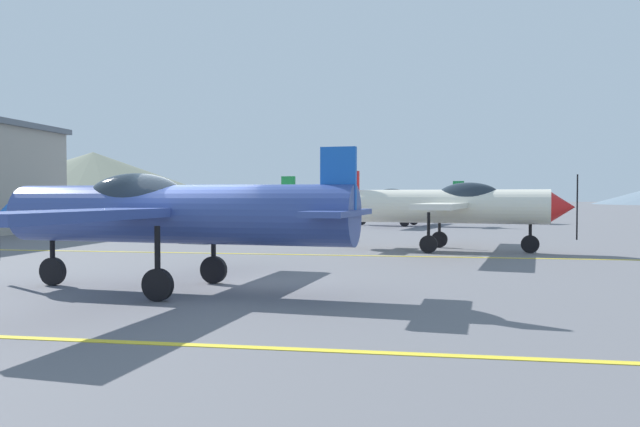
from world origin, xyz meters
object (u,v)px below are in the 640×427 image
airplane_near (164,212)px  car_sedan (518,211)px  airplane_mid (450,205)px  airplane_far (221,202)px  airplane_back (401,201)px

airplane_near → car_sedan: airplane_near is taller
airplane_mid → airplane_far: size_ratio=1.00×
airplane_near → airplane_far: (-4.69, 17.63, 0.00)m
airplane_mid → car_sedan: airplane_mid is taller
airplane_near → airplane_far: 18.25m
airplane_far → car_sedan: bearing=44.3°
airplane_mid → airplane_back: bearing=97.2°
car_sedan → airplane_near: bearing=-109.6°
airplane_back → car_sedan: size_ratio=2.20×
airplane_near → airplane_back: 29.04m
airplane_back → car_sedan: (8.17, 5.25, -0.80)m
airplane_mid → airplane_back: 18.45m
airplane_mid → airplane_far: bearing=146.8°
airplane_near → airplane_mid: bearing=59.0°
airplane_mid → airplane_far: same height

